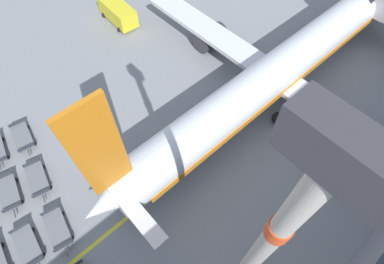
{
  "coord_description": "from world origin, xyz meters",
  "views": [
    {
      "loc": [
        25.49,
        -20.03,
        23.11
      ],
      "look_at": [
        14.83,
        -10.42,
        1.38
      ],
      "focal_mm": 28.0,
      "sensor_mm": 36.0,
      "label": 1
    }
  ],
  "objects_px": {
    "service_van": "(118,12)",
    "baggage_dolly_row_mid_b_col_a": "(22,137)",
    "airplane": "(284,66)",
    "baggage_dolly_row_mid_a_col_b": "(9,193)",
    "apron_light_mast": "(252,261)",
    "baggage_dolly_row_mid_b_col_b": "(37,179)",
    "baggage_dolly_row_mid_a_col_c": "(28,246)",
    "baggage_dolly_row_mid_b_col_c": "(58,229)"
  },
  "relations": [
    {
      "from": "service_van",
      "to": "baggage_dolly_row_mid_b_col_a",
      "type": "distance_m",
      "value": 18.36
    },
    {
      "from": "airplane",
      "to": "baggage_dolly_row_mid_a_col_b",
      "type": "xyz_separation_m",
      "value": [
        -7.0,
        -25.11,
        -2.53
      ]
    },
    {
      "from": "service_van",
      "to": "apron_light_mast",
      "type": "height_order",
      "value": "apron_light_mast"
    },
    {
      "from": "service_van",
      "to": "apron_light_mast",
      "type": "xyz_separation_m",
      "value": [
        29.36,
        -11.56,
        10.19
      ]
    },
    {
      "from": "baggage_dolly_row_mid_b_col_a",
      "to": "apron_light_mast",
      "type": "bearing_deg",
      "value": 12.67
    },
    {
      "from": "baggage_dolly_row_mid_a_col_b",
      "to": "baggage_dolly_row_mid_b_col_b",
      "type": "height_order",
      "value": "same"
    },
    {
      "from": "baggage_dolly_row_mid_a_col_b",
      "to": "baggage_dolly_row_mid_a_col_c",
      "type": "xyz_separation_m",
      "value": [
        4.86,
        -0.7,
        0.0
      ]
    },
    {
      "from": "service_van",
      "to": "baggage_dolly_row_mid_a_col_c",
      "type": "xyz_separation_m",
      "value": [
        17.73,
        -20.06,
        -0.77
      ]
    },
    {
      "from": "airplane",
      "to": "baggage_dolly_row_mid_b_col_b",
      "type": "height_order",
      "value": "airplane"
    },
    {
      "from": "apron_light_mast",
      "to": "baggage_dolly_row_mid_a_col_b",
      "type": "bearing_deg",
      "value": -154.67
    },
    {
      "from": "baggage_dolly_row_mid_b_col_b",
      "to": "apron_light_mast",
      "type": "bearing_deg",
      "value": 19.08
    },
    {
      "from": "baggage_dolly_row_mid_a_col_b",
      "to": "baggage_dolly_row_mid_b_col_c",
      "type": "distance_m",
      "value": 5.4
    },
    {
      "from": "apron_light_mast",
      "to": "airplane",
      "type": "bearing_deg",
      "value": 118.74
    },
    {
      "from": "service_van",
      "to": "baggage_dolly_row_mid_b_col_b",
      "type": "distance_m",
      "value": 21.68
    },
    {
      "from": "baggage_dolly_row_mid_b_col_a",
      "to": "baggage_dolly_row_mid_b_col_c",
      "type": "relative_size",
      "value": 1.0
    },
    {
      "from": "baggage_dolly_row_mid_a_col_c",
      "to": "baggage_dolly_row_mid_b_col_a",
      "type": "xyz_separation_m",
      "value": [
        -9.2,
        3.83,
        0.0
      ]
    },
    {
      "from": "baggage_dolly_row_mid_a_col_b",
      "to": "baggage_dolly_row_mid_b_col_c",
      "type": "relative_size",
      "value": 1.0
    },
    {
      "from": "service_van",
      "to": "apron_light_mast",
      "type": "bearing_deg",
      "value": -21.49
    },
    {
      "from": "service_van",
      "to": "baggage_dolly_row_mid_a_col_b",
      "type": "xyz_separation_m",
      "value": [
        12.87,
        -19.36,
        -0.77
      ]
    },
    {
      "from": "baggage_dolly_row_mid_b_col_b",
      "to": "baggage_dolly_row_mid_a_col_c",
      "type": "bearing_deg",
      "value": -33.45
    },
    {
      "from": "service_van",
      "to": "baggage_dolly_row_mid_b_col_b",
      "type": "relative_size",
      "value": 1.44
    },
    {
      "from": "baggage_dolly_row_mid_b_col_a",
      "to": "airplane",
      "type": "bearing_deg",
      "value": 62.73
    },
    {
      "from": "service_van",
      "to": "baggage_dolly_row_mid_b_col_a",
      "type": "xyz_separation_m",
      "value": [
        8.54,
        -16.24,
        -0.77
      ]
    },
    {
      "from": "baggage_dolly_row_mid_a_col_b",
      "to": "baggage_dolly_row_mid_b_col_c",
      "type": "xyz_separation_m",
      "value": [
        5.19,
        1.5,
        0.0
      ]
    },
    {
      "from": "baggage_dolly_row_mid_a_col_b",
      "to": "baggage_dolly_row_mid_b_col_a",
      "type": "xyz_separation_m",
      "value": [
        -4.33,
        3.12,
        0.0
      ]
    },
    {
      "from": "baggage_dolly_row_mid_b_col_a",
      "to": "baggage_dolly_row_mid_b_col_b",
      "type": "height_order",
      "value": "same"
    },
    {
      "from": "airplane",
      "to": "baggage_dolly_row_mid_b_col_c",
      "type": "distance_m",
      "value": 23.81
    },
    {
      "from": "baggage_dolly_row_mid_b_col_c",
      "to": "apron_light_mast",
      "type": "relative_size",
      "value": 0.2
    },
    {
      "from": "baggage_dolly_row_mid_a_col_b",
      "to": "apron_light_mast",
      "type": "height_order",
      "value": "apron_light_mast"
    },
    {
      "from": "baggage_dolly_row_mid_b_col_b",
      "to": "airplane",
      "type": "bearing_deg",
      "value": 73.92
    },
    {
      "from": "baggage_dolly_row_mid_b_col_c",
      "to": "service_van",
      "type": "bearing_deg",
      "value": 135.32
    },
    {
      "from": "baggage_dolly_row_mid_a_col_b",
      "to": "baggage_dolly_row_mid_a_col_c",
      "type": "distance_m",
      "value": 4.91
    },
    {
      "from": "baggage_dolly_row_mid_b_col_c",
      "to": "baggage_dolly_row_mid_a_col_c",
      "type": "bearing_deg",
      "value": -98.46
    },
    {
      "from": "baggage_dolly_row_mid_a_col_b",
      "to": "airplane",
      "type": "bearing_deg",
      "value": 74.42
    },
    {
      "from": "service_van",
      "to": "baggage_dolly_row_mid_a_col_c",
      "type": "relative_size",
      "value": 1.44
    },
    {
      "from": "baggage_dolly_row_mid_a_col_c",
      "to": "baggage_dolly_row_mid_b_col_a",
      "type": "relative_size",
      "value": 1.0
    },
    {
      "from": "baggage_dolly_row_mid_a_col_b",
      "to": "baggage_dolly_row_mid_b_col_a",
      "type": "relative_size",
      "value": 1.0
    },
    {
      "from": "baggage_dolly_row_mid_a_col_b",
      "to": "baggage_dolly_row_mid_b_col_b",
      "type": "bearing_deg",
      "value": 79.71
    },
    {
      "from": "baggage_dolly_row_mid_b_col_c",
      "to": "apron_light_mast",
      "type": "bearing_deg",
      "value": 29.14
    },
    {
      "from": "baggage_dolly_row_mid_b_col_b",
      "to": "service_van",
      "type": "bearing_deg",
      "value": 127.79
    },
    {
      "from": "baggage_dolly_row_mid_b_col_a",
      "to": "baggage_dolly_row_mid_b_col_c",
      "type": "bearing_deg",
      "value": -9.65
    },
    {
      "from": "apron_light_mast",
      "to": "baggage_dolly_row_mid_b_col_c",
      "type": "bearing_deg",
      "value": -150.86
    }
  ]
}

